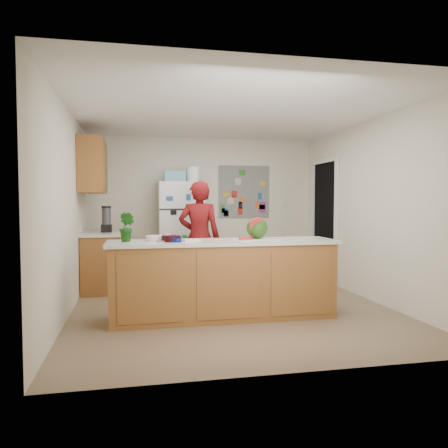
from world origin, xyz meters
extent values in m
cube|color=brown|center=(0.00, 0.00, -0.01)|extent=(4.00, 4.50, 0.02)
cube|color=beige|center=(0.00, 2.26, 1.25)|extent=(4.00, 0.02, 2.50)
cube|color=beige|center=(-2.01, 0.00, 1.25)|extent=(0.02, 4.50, 2.50)
cube|color=beige|center=(2.01, 0.00, 1.25)|extent=(0.02, 4.50, 2.50)
cube|color=white|center=(0.00, 0.00, 2.51)|extent=(4.00, 4.50, 0.02)
cube|color=black|center=(1.99, 1.45, 1.02)|extent=(0.03, 0.85, 2.04)
cube|color=brown|center=(-0.20, -0.50, 0.44)|extent=(2.60, 0.62, 0.88)
cube|color=silver|center=(-0.20, -0.50, 0.90)|extent=(2.68, 0.70, 0.04)
cube|color=brown|center=(-1.69, 1.35, 0.43)|extent=(0.60, 0.80, 0.86)
cube|color=silver|center=(-1.69, 1.35, 0.88)|extent=(0.64, 0.84, 0.04)
cube|color=brown|center=(-1.82, 1.30, 1.90)|extent=(0.35, 1.00, 0.80)
cube|color=silver|center=(-0.45, 1.88, 0.85)|extent=(0.75, 0.70, 1.70)
cube|color=#5999B2|center=(-0.55, 1.88, 1.79)|extent=(0.35, 0.28, 0.18)
cube|color=slate|center=(0.75, 2.24, 1.55)|extent=(0.95, 0.01, 0.95)
imported|color=maroon|center=(-0.28, 0.86, 0.84)|extent=(0.69, 0.52, 1.68)
cylinder|color=black|center=(-1.64, 1.45, 1.09)|extent=(0.14, 0.14, 0.38)
cube|color=white|center=(0.16, -0.49, 0.93)|extent=(0.46, 0.40, 0.01)
sphere|color=#296319|center=(0.22, -0.47, 1.06)|extent=(0.25, 0.25, 0.25)
cylinder|color=red|center=(0.06, -0.54, 0.94)|extent=(0.17, 0.17, 0.02)
cylinder|color=black|center=(-0.81, -0.54, 0.96)|extent=(0.26, 0.26, 0.07)
cylinder|color=white|center=(-0.99, -0.38, 0.95)|extent=(0.23, 0.23, 0.06)
cylinder|color=#041164|center=(-0.76, -0.61, 0.95)|extent=(0.13, 0.13, 0.05)
cylinder|color=#B9AE8A|center=(-0.85, -0.49, 0.93)|extent=(0.32, 0.32, 0.02)
cube|color=silver|center=(-0.57, -0.51, 0.93)|extent=(0.21, 0.19, 0.02)
cube|color=gray|center=(0.44, -0.61, 0.93)|extent=(0.09, 0.06, 0.01)
imported|color=#153F0C|center=(-1.30, -0.45, 1.09)|extent=(0.23, 0.24, 0.33)
camera|label=1|loc=(-1.22, -5.50, 1.38)|focal=35.00mm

